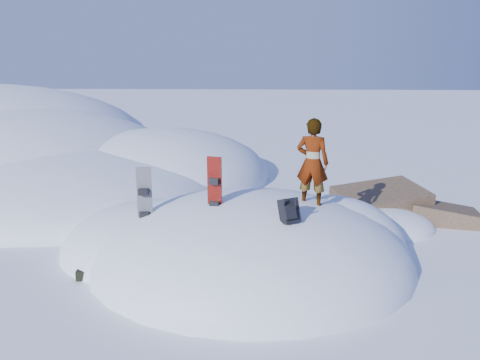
{
  "coord_description": "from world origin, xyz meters",
  "views": [
    {
      "loc": [
        0.21,
        -9.48,
        4.32
      ],
      "look_at": [
        -0.25,
        0.3,
        1.78
      ],
      "focal_mm": 35.0,
      "sensor_mm": 36.0,
      "label": 1
    }
  ],
  "objects_px": {
    "snowboard_red": "(215,195)",
    "backpack": "(289,211)",
    "person": "(312,163)",
    "snowboard_dark": "(145,206)"
  },
  "relations": [
    {
      "from": "snowboard_dark",
      "to": "backpack",
      "type": "relative_size",
      "value": 3.01
    },
    {
      "from": "snowboard_red",
      "to": "person",
      "type": "xyz_separation_m",
      "value": [
        2.0,
        0.41,
        0.61
      ]
    },
    {
      "from": "snowboard_dark",
      "to": "backpack",
      "type": "height_order",
      "value": "snowboard_dark"
    },
    {
      "from": "snowboard_red",
      "to": "backpack",
      "type": "relative_size",
      "value": 2.94
    },
    {
      "from": "snowboard_red",
      "to": "backpack",
      "type": "distance_m",
      "value": 1.63
    },
    {
      "from": "snowboard_red",
      "to": "backpack",
      "type": "height_order",
      "value": "snowboard_red"
    },
    {
      "from": "snowboard_red",
      "to": "person",
      "type": "height_order",
      "value": "person"
    },
    {
      "from": "backpack",
      "to": "person",
      "type": "height_order",
      "value": "person"
    },
    {
      "from": "backpack",
      "to": "person",
      "type": "xyz_separation_m",
      "value": [
        0.52,
        1.11,
        0.69
      ]
    },
    {
      "from": "snowboard_red",
      "to": "snowboard_dark",
      "type": "distance_m",
      "value": 1.53
    }
  ]
}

